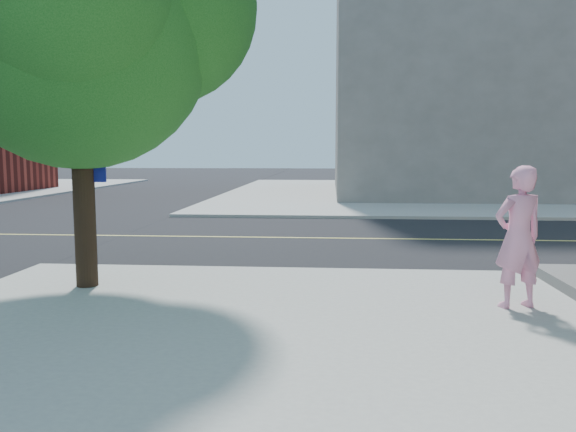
{
  "coord_description": "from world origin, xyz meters",
  "views": [
    {
      "loc": [
        4.76,
        -10.67,
        2.33
      ],
      "look_at": [
        4.07,
        -1.64,
        1.3
      ],
      "focal_mm": 35.39,
      "sensor_mm": 36.0,
      "label": 1
    }
  ],
  "objects": [
    {
      "name": "sidewalk_ne",
      "position": [
        13.5,
        21.5,
        0.06
      ],
      "size": [
        29.0,
        25.0,
        0.12
      ],
      "primitive_type": "cube",
      "color": "#A1A29A",
      "rests_on": "ground"
    },
    {
      "name": "filler_ne",
      "position": [
        14.0,
        22.0,
        7.12
      ],
      "size": [
        18.0,
        16.0,
        14.0
      ],
      "primitive_type": "cube",
      "color": "slate",
      "rests_on": "sidewalk_ne"
    },
    {
      "name": "road_ew",
      "position": [
        0.0,
        4.5,
        0.01
      ],
      "size": [
        140.0,
        9.0,
        0.01
      ],
      "primitive_type": "cube",
      "color": "black",
      "rests_on": "ground"
    },
    {
      "name": "street_tree",
      "position": [
        0.86,
        -1.74,
        4.64
      ],
      "size": [
        5.28,
        4.8,
        7.01
      ],
      "rotation": [
        0.0,
        0.0,
        0.12
      ],
      "color": "black",
      "rests_on": "sidewalk_se"
    },
    {
      "name": "ground",
      "position": [
        0.0,
        0.0,
        0.0
      ],
      "size": [
        140.0,
        140.0,
        0.0
      ],
      "primitive_type": "plane",
      "color": "black",
      "rests_on": "ground"
    },
    {
      "name": "man_on_phone",
      "position": [
        7.4,
        -2.54,
        1.13
      ],
      "size": [
        0.85,
        0.69,
        2.02
      ],
      "primitive_type": "imported",
      "rotation": [
        0.0,
        0.0,
        3.46
      ],
      "color": "pink",
      "rests_on": "sidewalk_se"
    }
  ]
}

